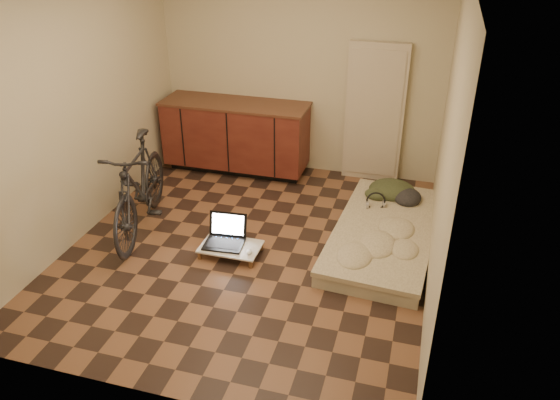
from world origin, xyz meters
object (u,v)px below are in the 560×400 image
(futon, at_px, (385,234))
(laptop, at_px, (225,238))
(lap_desk, at_px, (231,247))
(bicycle, at_px, (139,182))

(futon, height_order, laptop, laptop)
(futon, relative_size, lap_desk, 3.53)
(bicycle, distance_m, futon, 2.58)
(lap_desk, bearing_deg, futon, 24.89)
(futon, xyz_separation_m, lap_desk, (-1.44, -0.66, -0.00))
(bicycle, height_order, laptop, bicycle)
(lap_desk, height_order, laptop, laptop)
(lap_desk, distance_m, laptop, 0.11)
(bicycle, distance_m, lap_desk, 1.18)
(futon, xyz_separation_m, laptop, (-1.51, -0.61, 0.06))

